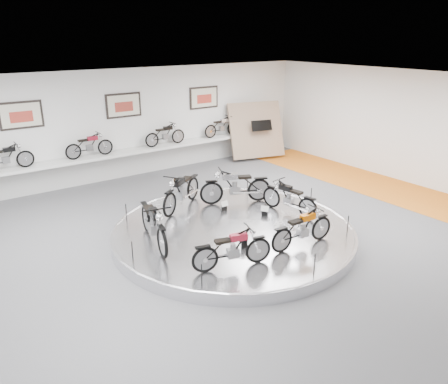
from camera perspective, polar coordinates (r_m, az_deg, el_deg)
floor at (r=11.56m, az=2.11°, el=-6.50°), size 16.00×16.00×0.00m
ceiling at (r=10.41m, az=2.39°, el=13.62°), size 16.00×16.00×0.00m
wall_back at (r=16.73m, az=-12.84°, el=8.63°), size 16.00×0.00×16.00m
wall_right at (r=16.83m, az=24.45°, el=7.41°), size 0.00×14.00×14.00m
orange_carpet_strip at (r=16.33m, az=21.31°, el=0.20°), size 2.40×12.60×0.01m
dado_band at (r=17.04m, az=-12.45°, el=3.84°), size 15.68×0.04×1.10m
display_platform at (r=11.70m, az=1.21°, el=-5.31°), size 6.40×6.40×0.30m
platform_rim at (r=11.65m, az=1.22°, el=-4.78°), size 6.40×6.40×0.10m
shelf at (r=16.68m, az=-12.17°, el=5.11°), size 11.00×0.55×0.10m
poster_left at (r=15.56m, az=-24.98°, el=9.08°), size 1.35×0.06×0.88m
poster_center at (r=16.57m, az=-12.97°, el=10.98°), size 1.35×0.06×0.88m
poster_right at (r=18.21m, az=-2.63°, el=12.22°), size 1.35×0.06×0.88m
display_panel at (r=19.02m, az=4.23°, el=8.08°), size 2.56×1.52×2.30m
shelf_bike_a at (r=15.45m, az=-26.61°, el=3.85°), size 1.22×0.43×0.73m
shelf_bike_b at (r=16.06m, az=-17.17°, el=5.63°), size 1.22×0.43×0.73m
shelf_bike_c at (r=17.21m, az=-7.69°, el=7.26°), size 1.22×0.43×0.73m
shelf_bike_d at (r=18.61m, az=-0.30°, el=8.39°), size 1.22×0.43×0.73m
bike_a at (r=13.12m, az=1.51°, el=0.81°), size 1.96×1.35×1.09m
bike_b at (r=12.80m, az=-5.57°, el=0.23°), size 1.92×1.54×1.09m
bike_c at (r=10.67m, az=-9.21°, el=-4.03°), size 1.05×1.99×1.11m
bike_d at (r=9.54m, az=1.08°, el=-7.41°), size 1.66×0.96×0.92m
bike_e at (r=10.64m, az=10.20°, el=-4.69°), size 1.61×0.64×0.93m
bike_f at (r=12.53m, az=8.53°, el=-0.72°), size 0.84×1.67×0.94m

